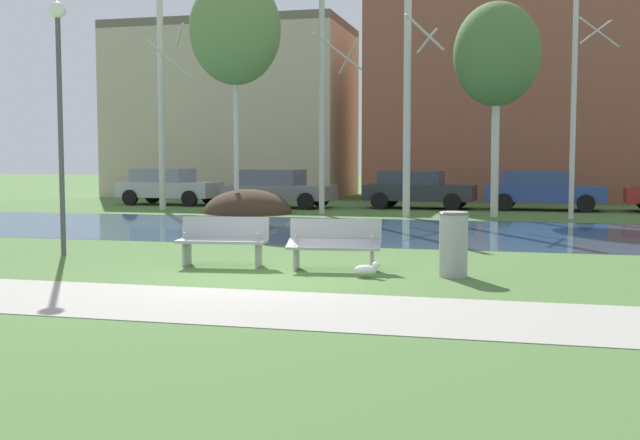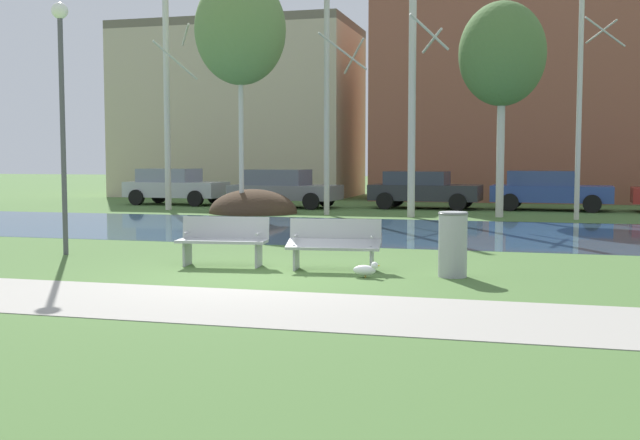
% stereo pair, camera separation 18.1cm
% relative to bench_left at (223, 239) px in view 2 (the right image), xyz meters
% --- Properties ---
extents(ground_plane, '(120.00, 120.00, 0.00)m').
position_rel_bench_left_xyz_m(ground_plane, '(1.03, 8.79, -0.47)').
color(ground_plane, '#476B33').
extents(paved_path_strip, '(60.00, 2.40, 0.01)m').
position_rel_bench_left_xyz_m(paved_path_strip, '(1.03, -3.53, -0.47)').
color(paved_path_strip, '#9E998E').
rests_on(paved_path_strip, ground).
extents(river_band, '(80.00, 7.83, 0.01)m').
position_rel_bench_left_xyz_m(river_band, '(1.03, 7.34, -0.47)').
color(river_band, '#33516B').
rests_on(river_band, ground).
extents(soil_mound, '(3.12, 2.81, 1.68)m').
position_rel_bench_left_xyz_m(soil_mound, '(-4.05, 12.76, -0.47)').
color(soil_mound, '#423021').
rests_on(soil_mound, ground).
extents(bench_left, '(1.65, 0.74, 0.87)m').
position_rel_bench_left_xyz_m(bench_left, '(0.00, 0.00, 0.00)').
color(bench_left, '#9EA0A3').
rests_on(bench_left, ground).
extents(bench_right, '(1.65, 0.74, 0.87)m').
position_rel_bench_left_xyz_m(bench_right, '(2.04, 0.00, 0.00)').
color(bench_right, '#9EA0A3').
rests_on(bench_right, ground).
extents(trash_bin, '(0.49, 0.49, 1.06)m').
position_rel_bench_left_xyz_m(trash_bin, '(4.09, -0.26, 0.08)').
color(trash_bin, '#999B9E').
rests_on(trash_bin, ground).
extents(seagull, '(0.45, 0.17, 0.26)m').
position_rel_bench_left_xyz_m(seagull, '(2.75, -0.72, -0.34)').
color(seagull, white).
rests_on(seagull, ground).
extents(streetlamp, '(0.32, 0.32, 4.96)m').
position_rel_bench_left_xyz_m(streetlamp, '(-3.66, 0.71, 2.87)').
color(streetlamp, '#4C4C51').
rests_on(streetlamp, ground).
extents(birch_far_left, '(1.45, 2.33, 8.71)m').
position_rel_bench_left_xyz_m(birch_far_left, '(-7.66, 13.59, 3.95)').
color(birch_far_left, beige).
rests_on(birch_far_left, ground).
extents(birch_left, '(3.08, 3.08, 8.09)m').
position_rel_bench_left_xyz_m(birch_left, '(-4.24, 12.16, 5.75)').
color(birch_left, beige).
rests_on(birch_left, ground).
extents(birch_center_left, '(1.51, 2.71, 9.11)m').
position_rel_bench_left_xyz_m(birch_center_left, '(-1.33, 12.72, 4.13)').
color(birch_center_left, '#BCB7A8').
rests_on(birch_center_left, ground).
extents(birch_center, '(1.31, 2.15, 8.07)m').
position_rel_bench_left_xyz_m(birch_center, '(1.60, 12.32, 3.64)').
color(birch_center, beige).
rests_on(birch_center, ground).
extents(birch_center_right, '(2.78, 2.78, 6.94)m').
position_rel_bench_left_xyz_m(birch_center_right, '(4.36, 13.11, 4.76)').
color(birch_center_right, beige).
rests_on(birch_center_right, ground).
extents(birch_right, '(1.37, 2.32, 8.73)m').
position_rel_bench_left_xyz_m(birch_right, '(6.76, 12.68, 3.96)').
color(birch_right, beige).
rests_on(birch_right, ground).
extents(parked_van_nearest_silver, '(4.16, 2.21, 1.49)m').
position_rel_bench_left_xyz_m(parked_van_nearest_silver, '(-8.90, 16.66, 0.31)').
color(parked_van_nearest_silver, '#B2B5BC').
rests_on(parked_van_nearest_silver, ground).
extents(parked_sedan_second_grey, '(4.31, 2.26, 1.48)m').
position_rel_bench_left_xyz_m(parked_sedan_second_grey, '(-3.98, 15.97, 0.30)').
color(parked_sedan_second_grey, slate).
rests_on(parked_sedan_second_grey, ground).
extents(parked_hatch_third_dark, '(4.23, 2.27, 1.42)m').
position_rel_bench_left_xyz_m(parked_hatch_third_dark, '(1.38, 16.78, 0.28)').
color(parked_hatch_third_dark, '#282B30').
rests_on(parked_hatch_third_dark, ground).
extents(parked_wagon_fourth_blue, '(4.39, 2.22, 1.46)m').
position_rel_bench_left_xyz_m(parked_wagon_fourth_blue, '(5.98, 16.95, 0.30)').
color(parked_wagon_fourth_blue, '#2D4793').
rests_on(parked_wagon_fourth_blue, ground).
extents(building_beige_block, '(11.66, 6.54, 8.58)m').
position_rel_bench_left_xyz_m(building_beige_block, '(-9.00, 24.68, 3.82)').
color(building_beige_block, '#BCAD8E').
rests_on(building_beige_block, ground).
extents(building_brick_low, '(12.42, 7.29, 9.35)m').
position_rel_bench_left_xyz_m(building_brick_low, '(4.54, 24.80, 4.20)').
color(building_brick_low, brown).
rests_on(building_brick_low, ground).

